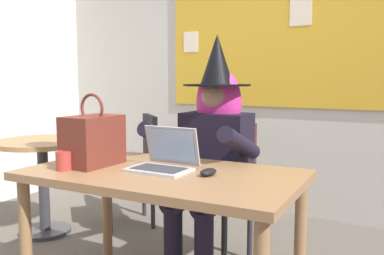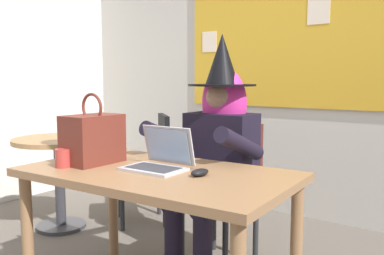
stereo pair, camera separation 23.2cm
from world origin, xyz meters
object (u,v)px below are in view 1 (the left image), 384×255
Objects in this scene: person_costumed at (212,142)px; chair_spare_by_window at (137,163)px; chair_at_desk at (221,183)px; computer_mouse at (208,172)px; handbag at (92,140)px; coffee_mug at (64,161)px; side_table_round at (43,165)px; desk_main at (163,190)px; laptop at (164,160)px.

person_costumed reaches higher than chair_spare_by_window.
chair_at_desk is 1.01× the size of chair_spare_by_window.
computer_mouse is 0.28× the size of handbag.
handbag is (-0.35, -0.68, 0.07)m from person_costumed.
chair_at_desk is at bearing 66.23° from handbag.
coffee_mug reaches higher than computer_mouse.
coffee_mug is at bearing -35.03° from side_table_round.
desk_main is 4.47× the size of laptop.
desk_main is 0.75m from chair_at_desk.
coffee_mug is at bearing 63.74° from chair_spare_by_window.
handbag is (-0.38, -0.10, 0.09)m from laptop.
computer_mouse is 1.57m from chair_spare_by_window.
coffee_mug is at bearing -18.35° from chair_at_desk.
person_costumed reaches higher than laptop.
desk_main is 0.27m from computer_mouse.
side_table_round is at bearing 161.63° from laptop.
computer_mouse is 0.65m from handbag.
desk_main is 0.15m from laptop.
desk_main is 1.40m from chair_spare_by_window.
laptop is 0.82× the size of handbag.
chair_at_desk is at bearing 67.69° from coffee_mug.
person_costumed is at bearing 5.96° from side_table_round.
computer_mouse is (0.28, -0.71, 0.25)m from chair_at_desk.
laptop reaches higher than side_table_round.
handbag reaches higher than laptop.
chair_at_desk is at bearing 93.15° from desk_main.
person_costumed is 0.77m from handbag.
handbag is 0.42× the size of chair_spare_by_window.
laptop reaches higher than chair_at_desk.
person_costumed is 3.89× the size of handbag.
handbag reaches higher than side_table_round.
laptop is at bearing 111.16° from desk_main.
chair_spare_by_window is at bearing 116.96° from handbag.
side_table_round is at bearing -75.20° from chair_at_desk.
desk_main is 0.46m from handbag.
computer_mouse is 0.14× the size of side_table_round.
laptop is (-0.01, 0.03, 0.14)m from desk_main.
chair_spare_by_window is at bearing 112.33° from coffee_mug.
chair_at_desk is 0.76m from laptop.
desk_main is at bearing 7.11° from chair_at_desk.
chair_at_desk reaches higher than chair_spare_by_window.
coffee_mug reaches higher than side_table_round.
chair_spare_by_window reaches higher than coffee_mug.
laptop reaches higher than desk_main.
chair_spare_by_window reaches higher than desk_main.
handbag is 3.98× the size of coffee_mug.
computer_mouse is 1.74m from side_table_round.
coffee_mug is 1.24m from side_table_round.
chair_at_desk is (-0.04, 0.74, -0.14)m from desk_main.
laptop is at bearing -173.82° from computer_mouse.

